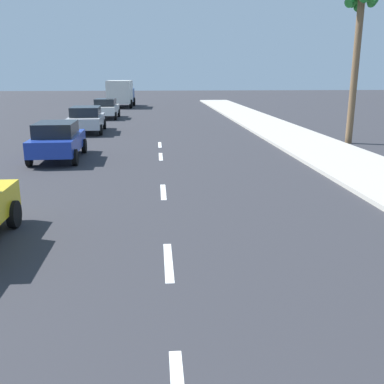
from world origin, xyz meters
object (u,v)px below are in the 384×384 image
object	(u,v)px
parked_car_silver	(86,119)
palm_tree_far	(360,20)
parked_car_blue	(58,140)
parked_car_white	(106,108)
delivery_truck	(121,93)

from	to	relation	value
parked_car_silver	palm_tree_far	size ratio (longest dim) A/B	0.58
parked_car_blue	parked_car_white	xyz separation A→B (m)	(0.13, 17.53, -0.00)
parked_car_silver	delivery_truck	bearing A→B (deg)	86.29
parked_car_silver	palm_tree_far	bearing A→B (deg)	-23.57
parked_car_silver	parked_car_white	size ratio (longest dim) A/B	1.09
parked_car_white	palm_tree_far	world-z (taller)	palm_tree_far
palm_tree_far	delivery_truck	bearing A→B (deg)	117.00
delivery_truck	palm_tree_far	size ratio (longest dim) A/B	0.81
parked_car_blue	parked_car_white	distance (m)	17.53
parked_car_silver	parked_car_white	xyz separation A→B (m)	(0.24, 8.75, -0.00)
parked_car_silver	parked_car_white	bearing A→B (deg)	86.13
delivery_truck	parked_car_blue	bearing A→B (deg)	-88.91
parked_car_blue	parked_car_silver	size ratio (longest dim) A/B	0.92
delivery_truck	parked_car_silver	bearing A→B (deg)	-89.54
parked_car_silver	palm_tree_far	xyz separation A→B (m)	(14.15, -5.51, 5.16)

